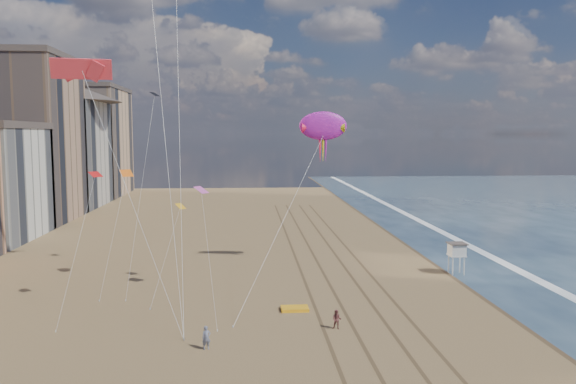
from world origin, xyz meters
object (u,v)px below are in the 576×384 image
(kite_flyer_a, at_px, (206,338))
(lifeguard_stand, at_px, (457,250))
(show_kite, at_px, (323,126))
(kite_flyer_b, at_px, (337,319))
(grounded_kite, at_px, (295,309))

(kite_flyer_a, bearing_deg, lifeguard_stand, 21.04)
(lifeguard_stand, relative_size, kite_flyer_a, 2.03)
(lifeguard_stand, relative_size, show_kite, 0.13)
(kite_flyer_b, bearing_deg, kite_flyer_a, -139.65)
(show_kite, bearing_deg, kite_flyer_b, -94.53)
(lifeguard_stand, height_order, grounded_kite, lifeguard_stand)
(grounded_kite, distance_m, kite_flyer_b, 5.77)
(grounded_kite, bearing_deg, lifeguard_stand, 30.81)
(lifeguard_stand, distance_m, kite_flyer_b, 22.82)
(kite_flyer_a, relative_size, kite_flyer_b, 1.10)
(show_kite, height_order, kite_flyer_a, show_kite)
(kite_flyer_b, bearing_deg, grounded_kite, 141.40)
(kite_flyer_a, bearing_deg, kite_flyer_b, 2.61)
(grounded_kite, relative_size, kite_flyer_a, 1.40)
(lifeguard_stand, height_order, show_kite, show_kite)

